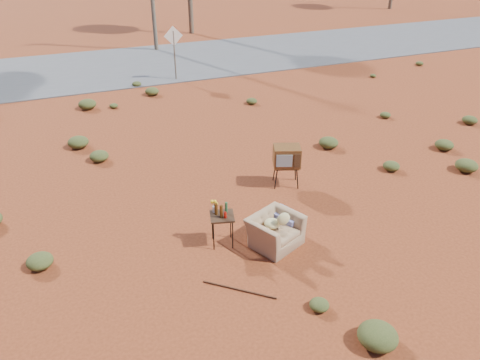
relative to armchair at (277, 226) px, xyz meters
name	(u,v)px	position (x,y,z in m)	size (l,w,h in m)	color
ground	(267,247)	(-0.26, -0.10, -0.40)	(140.00, 140.00, 0.00)	brown
highway	(127,65)	(-0.26, 14.90, -0.38)	(140.00, 7.00, 0.04)	#565659
armchair	(277,226)	(0.00, 0.00, 0.00)	(1.28, 1.13, 0.86)	#987453
tv_unit	(287,157)	(1.29, 2.09, 0.37)	(0.78, 0.71, 1.03)	black
side_table	(220,214)	(-1.06, 0.42, 0.30)	(0.58, 0.58, 0.96)	#332012
rusty_bar	(239,290)	(-1.26, -1.05, -0.38)	(0.04, 0.04, 1.38)	#452312
road_sign	(174,43)	(1.24, 11.90, 1.10)	(0.78, 0.06, 2.19)	brown
scrub_patch	(170,159)	(-1.09, 4.31, -0.26)	(17.49, 8.07, 0.33)	#464A20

